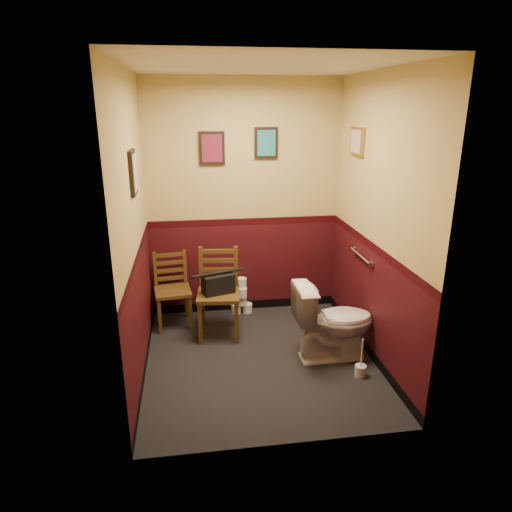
# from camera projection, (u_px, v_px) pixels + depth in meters

# --- Properties ---
(floor) EXTENTS (2.20, 2.40, 0.00)m
(floor) POSITION_uv_depth(u_px,v_px,m) (260.00, 359.00, 4.52)
(floor) COLOR black
(floor) RESTS_ON ground
(ceiling) EXTENTS (2.20, 2.40, 0.00)m
(ceiling) POSITION_uv_depth(u_px,v_px,m) (261.00, 65.00, 3.67)
(ceiling) COLOR silver
(ceiling) RESTS_ON ground
(wall_back) EXTENTS (2.20, 0.00, 2.70)m
(wall_back) POSITION_uv_depth(u_px,v_px,m) (244.00, 201.00, 5.22)
(wall_back) COLOR #390C12
(wall_back) RESTS_ON ground
(wall_front) EXTENTS (2.20, 0.00, 2.70)m
(wall_front) POSITION_uv_depth(u_px,v_px,m) (288.00, 274.00, 2.97)
(wall_front) COLOR #390C12
(wall_front) RESTS_ON ground
(wall_left) EXTENTS (0.00, 2.40, 2.70)m
(wall_left) POSITION_uv_depth(u_px,v_px,m) (135.00, 232.00, 3.94)
(wall_left) COLOR #390C12
(wall_left) RESTS_ON ground
(wall_right) EXTENTS (0.00, 2.40, 2.70)m
(wall_right) POSITION_uv_depth(u_px,v_px,m) (377.00, 223.00, 4.24)
(wall_right) COLOR #390C12
(wall_right) RESTS_ON ground
(grab_bar) EXTENTS (0.05, 0.56, 0.06)m
(grab_bar) POSITION_uv_depth(u_px,v_px,m) (361.00, 256.00, 4.60)
(grab_bar) COLOR silver
(grab_bar) RESTS_ON wall_right
(framed_print_back_a) EXTENTS (0.28, 0.04, 0.36)m
(framed_print_back_a) POSITION_uv_depth(u_px,v_px,m) (212.00, 148.00, 4.96)
(framed_print_back_a) COLOR black
(framed_print_back_a) RESTS_ON wall_back
(framed_print_back_b) EXTENTS (0.26, 0.04, 0.34)m
(framed_print_back_b) POSITION_uv_depth(u_px,v_px,m) (266.00, 143.00, 5.03)
(framed_print_back_b) COLOR black
(framed_print_back_b) RESTS_ON wall_back
(framed_print_left) EXTENTS (0.04, 0.30, 0.38)m
(framed_print_left) POSITION_uv_depth(u_px,v_px,m) (133.00, 173.00, 3.88)
(framed_print_left) COLOR black
(framed_print_left) RESTS_ON wall_left
(framed_print_right) EXTENTS (0.04, 0.34, 0.28)m
(framed_print_right) POSITION_uv_depth(u_px,v_px,m) (357.00, 141.00, 4.59)
(framed_print_right) COLOR olive
(framed_print_right) RESTS_ON wall_right
(toilet) EXTENTS (0.79, 0.45, 0.77)m
(toilet) POSITION_uv_depth(u_px,v_px,m) (333.00, 322.00, 4.45)
(toilet) COLOR white
(toilet) RESTS_ON floor
(toilet_brush) EXTENTS (0.11, 0.11, 0.38)m
(toilet_brush) POSITION_uv_depth(u_px,v_px,m) (360.00, 370.00, 4.23)
(toilet_brush) COLOR silver
(toilet_brush) RESTS_ON floor
(chair_left) EXTENTS (0.43, 0.43, 0.84)m
(chair_left) POSITION_uv_depth(u_px,v_px,m) (172.00, 290.00, 5.13)
(chair_left) COLOR brown
(chair_left) RESTS_ON floor
(chair_right) EXTENTS (0.49, 0.49, 0.95)m
(chair_right) POSITION_uv_depth(u_px,v_px,m) (219.00, 293.00, 4.90)
(chair_right) COLOR brown
(chair_right) RESTS_ON floor
(handbag) EXTENTS (0.36, 0.26, 0.24)m
(handbag) POSITION_uv_depth(u_px,v_px,m) (218.00, 284.00, 4.82)
(handbag) COLOR black
(handbag) RESTS_ON chair_right
(tp_stack) EXTENTS (0.26, 0.16, 0.44)m
(tp_stack) POSITION_uv_depth(u_px,v_px,m) (242.00, 298.00, 5.48)
(tp_stack) COLOR silver
(tp_stack) RESTS_ON floor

